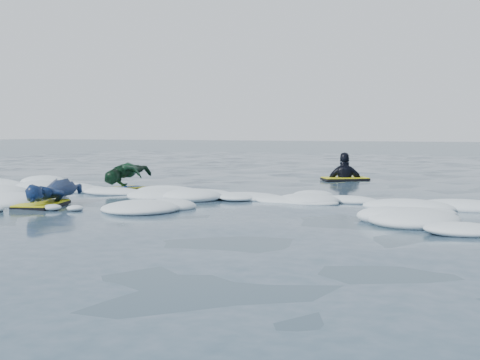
% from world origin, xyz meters
% --- Properties ---
extents(ground, '(120.00, 120.00, 0.00)m').
position_xyz_m(ground, '(0.00, 0.00, 0.00)').
color(ground, '#182F3B').
rests_on(ground, ground).
extents(foam_band, '(12.00, 3.10, 0.30)m').
position_xyz_m(foam_band, '(0.00, 1.03, 0.00)').
color(foam_band, silver).
rests_on(foam_band, ground).
extents(prone_woman_unit, '(0.94, 1.53, 0.36)m').
position_xyz_m(prone_woman_unit, '(-1.02, -0.37, 0.18)').
color(prone_woman_unit, black).
rests_on(prone_woman_unit, ground).
extents(prone_child_unit, '(0.79, 1.35, 0.50)m').
position_xyz_m(prone_child_unit, '(-1.38, 2.00, 0.26)').
color(prone_child_unit, black).
rests_on(prone_child_unit, ground).
extents(waiting_rider_unit, '(1.11, 0.99, 1.47)m').
position_xyz_m(waiting_rider_unit, '(1.67, 5.75, -0.10)').
color(waiting_rider_unit, black).
rests_on(waiting_rider_unit, ground).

